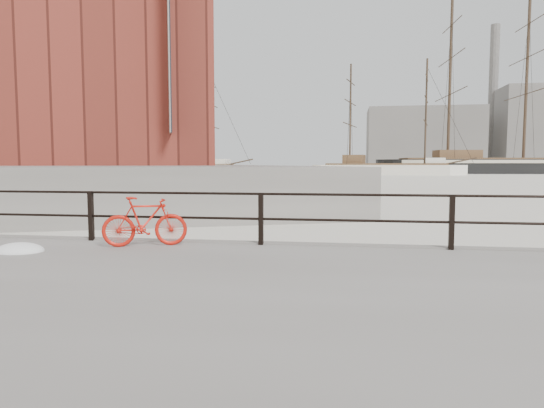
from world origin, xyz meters
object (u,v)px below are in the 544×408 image
at_px(schooner_mid, 386,175).
at_px(workboat_far, 87,180).
at_px(barque_black, 523,174).
at_px(bicycle, 145,221).
at_px(workboat_near, 35,186).
at_px(schooner_left, 179,174).

distance_m(schooner_mid, workboat_far, 50.39).
relative_size(barque_black, schooner_mid, 2.21).
height_order(bicycle, workboat_far, workboat_far).
distance_m(bicycle, schooner_mid, 79.46).
relative_size(barque_black, workboat_far, 5.18).
xyz_separation_m(workboat_near, workboat_far, (-4.00, 15.38, 0.00)).
height_order(barque_black, workboat_near, barque_black).
xyz_separation_m(barque_black, workboat_far, (-64.02, -46.40, 0.00)).
bearing_deg(workboat_near, workboat_far, 83.47).
bearing_deg(schooner_mid, workboat_near, -112.57).
bearing_deg(schooner_mid, bicycle, -86.10).
relative_size(bicycle, barque_black, 0.02).
xyz_separation_m(barque_black, schooner_left, (-64.04, -14.47, 0.00)).
bearing_deg(workboat_far, schooner_mid, 44.44).
bearing_deg(workboat_near, bicycle, -73.39).
bearing_deg(barque_black, bicycle, -117.07).
relative_size(schooner_mid, workboat_near, 2.29).
height_order(barque_black, workboat_far, barque_black).
relative_size(schooner_left, workboat_near, 2.17).
height_order(bicycle, workboat_near, workboat_near).
distance_m(barque_black, schooner_mid, 29.51).
xyz_separation_m(schooner_mid, schooner_left, (-37.32, -1.95, 0.00)).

